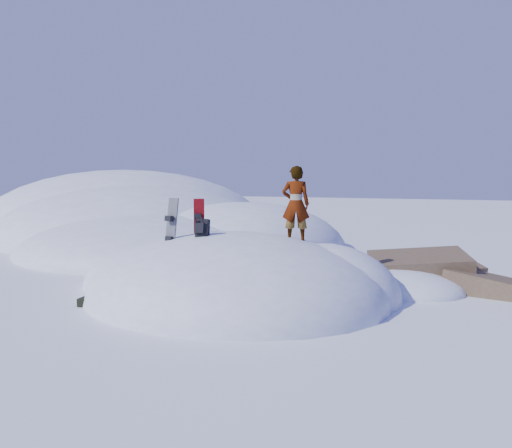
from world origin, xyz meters
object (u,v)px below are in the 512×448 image
at_px(snowboard_dark, 170,231).
at_px(person, 296,204).
at_px(snowboard_red, 199,226).
at_px(backpack, 202,228).

distance_m(snowboard_dark, person, 2.85).
bearing_deg(snowboard_dark, person, 37.03).
xyz_separation_m(snowboard_red, snowboard_dark, (-0.29, -0.73, -0.06)).
bearing_deg(person, snowboard_dark, 6.68).
height_order(snowboard_red, backpack, snowboard_red).
height_order(snowboard_dark, backpack, snowboard_dark).
height_order(backpack, person, person).
xyz_separation_m(snowboard_red, person, (2.22, 0.50, 0.54)).
height_order(snowboard_red, snowboard_dark, snowboard_dark).
bearing_deg(backpack, snowboard_dark, 175.95).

